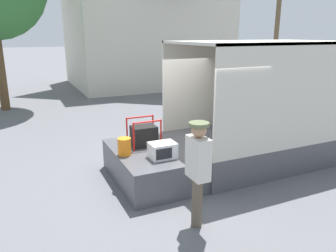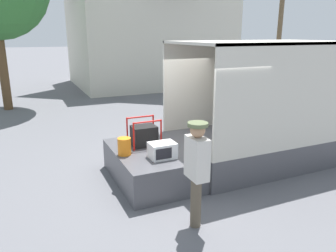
{
  "view_description": "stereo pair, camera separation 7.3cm",
  "coord_description": "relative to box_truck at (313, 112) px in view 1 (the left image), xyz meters",
  "views": [
    {
      "loc": [
        -3.25,
        -6.19,
        3.1
      ],
      "look_at": [
        -0.49,
        -0.2,
        1.24
      ],
      "focal_mm": 35.0,
      "sensor_mm": 36.0,
      "label": 1
    },
    {
      "loc": [
        -3.18,
        -6.22,
        3.1
      ],
      "look_at": [
        -0.49,
        -0.2,
        1.24
      ],
      "focal_mm": 35.0,
      "sensor_mm": 36.0,
      "label": 2
    }
  ],
  "objects": [
    {
      "name": "house_backdrop",
      "position": [
        0.34,
        13.5,
        2.91
      ],
      "size": [
        9.28,
        7.43,
        7.77
      ],
      "color": "beige",
      "rests_on": "ground"
    },
    {
      "name": "ground_plane",
      "position": [
        -3.91,
        -0.0,
        -1.05
      ],
      "size": [
        160.0,
        160.0,
        0.0
      ],
      "primitive_type": "plane",
      "color": "slate"
    },
    {
      "name": "box_truck",
      "position": [
        0.0,
        0.0,
        0.0
      ],
      "size": [
        6.32,
        2.42,
        2.94
      ],
      "color": "navy",
      "rests_on": "ground"
    },
    {
      "name": "utility_pole",
      "position": [
        7.17,
        9.51,
        3.14
      ],
      "size": [
        1.8,
        0.28,
        8.08
      ],
      "color": "brown",
      "rests_on": "ground"
    },
    {
      "name": "orange_bucket",
      "position": [
        -5.32,
        -0.05,
        -0.19
      ],
      "size": [
        0.28,
        0.28,
        0.36
      ],
      "color": "orange",
      "rests_on": "tailgate_deck"
    },
    {
      "name": "portable_generator",
      "position": [
        -4.73,
        0.34,
        -0.13
      ],
      "size": [
        0.67,
        0.5,
        0.62
      ],
      "color": "black",
      "rests_on": "tailgate_deck"
    },
    {
      "name": "worker_person",
      "position": [
        -4.71,
        -2.0,
        0.06
      ],
      "size": [
        0.32,
        0.44,
        1.79
      ],
      "color": "brown",
      "rests_on": "ground"
    },
    {
      "name": "microwave",
      "position": [
        -4.68,
        -0.53,
        -0.21
      ],
      "size": [
        0.52,
        0.39,
        0.32
      ],
      "color": "white",
      "rests_on": "tailgate_deck"
    },
    {
      "name": "tailgate_deck",
      "position": [
        -4.71,
        -0.0,
        -0.71
      ],
      "size": [
        1.59,
        2.3,
        0.69
      ],
      "primitive_type": "cube",
      "color": "#4C4C51",
      "rests_on": "ground"
    }
  ]
}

